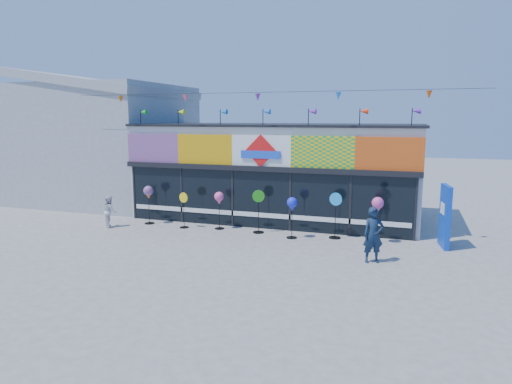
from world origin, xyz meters
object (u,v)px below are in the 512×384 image
at_px(spinner_0, 148,193).
at_px(spinner_5, 335,214).
at_px(spinner_4, 292,205).
at_px(spinner_2, 219,199).
at_px(blue_sign, 445,216).
at_px(spinner_3, 258,210).
at_px(spinner_1, 184,209).
at_px(spinner_6, 378,206).
at_px(adult_man, 373,235).
at_px(child, 110,211).

xyz_separation_m(spinner_0, spinner_5, (7.69, 0.16, -0.38)).
relative_size(spinner_0, spinner_4, 1.05).
bearing_deg(spinner_2, spinner_5, 0.66).
relative_size(blue_sign, spinner_3, 1.29).
relative_size(spinner_0, spinner_1, 1.12).
xyz_separation_m(spinner_2, spinner_4, (3.07, -0.44, 0.02)).
bearing_deg(spinner_2, spinner_6, -1.58).
xyz_separation_m(spinner_6, adult_man, (0.05, -2.24, -0.47)).
bearing_deg(child, spinner_4, -131.68).
relative_size(spinner_0, spinner_6, 0.97).
height_order(spinner_3, spinner_4, spinner_3).
distance_m(spinner_0, adult_man, 9.52).
distance_m(spinner_2, child, 4.51).
xyz_separation_m(spinner_1, spinner_5, (5.99, 0.33, 0.14)).
bearing_deg(spinner_3, spinner_4, -14.12).
distance_m(blue_sign, adult_man, 3.31).
height_order(spinner_4, spinner_5, spinner_5).
distance_m(spinner_5, adult_man, 2.90).
distance_m(spinner_4, spinner_5, 1.61).
distance_m(spinner_3, spinner_4, 1.49).
bearing_deg(spinner_6, spinner_4, -174.85).
xyz_separation_m(spinner_3, spinner_6, (4.40, -0.09, 0.45)).
relative_size(spinner_2, adult_man, 0.87).
xyz_separation_m(blue_sign, spinner_6, (-2.20, -0.26, 0.25)).
bearing_deg(spinner_2, spinner_0, -178.04).
xyz_separation_m(blue_sign, spinner_5, (-3.69, -0.04, -0.18)).
relative_size(adult_man, child, 1.34).
relative_size(blue_sign, spinner_2, 1.43).
distance_m(spinner_0, child, 1.69).
distance_m(spinner_1, spinner_2, 1.51).
bearing_deg(adult_man, spinner_0, 142.94).
height_order(spinner_3, spinner_5, spinner_5).
height_order(spinner_4, adult_man, adult_man).
bearing_deg(spinner_1, spinner_0, 174.42).
bearing_deg(spinner_2, adult_man, -21.52).
bearing_deg(spinner_4, spinner_6, 5.15).
height_order(blue_sign, spinner_1, blue_sign).
distance_m(spinner_1, spinner_6, 7.50).
relative_size(spinner_4, adult_man, 0.89).
xyz_separation_m(blue_sign, spinner_1, (-9.68, -0.37, -0.32)).
bearing_deg(spinner_2, blue_sign, 0.65).
bearing_deg(child, blue_sign, -131.30).
bearing_deg(spinner_1, spinner_6, 0.81).
distance_m(spinner_5, spinner_6, 1.56).
relative_size(blue_sign, child, 1.68).
height_order(spinner_0, spinner_1, spinner_0).
bearing_deg(spinner_1, adult_man, -15.83).
height_order(blue_sign, child, blue_sign).
height_order(spinner_6, adult_man, adult_man).
relative_size(spinner_2, spinner_4, 0.98).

